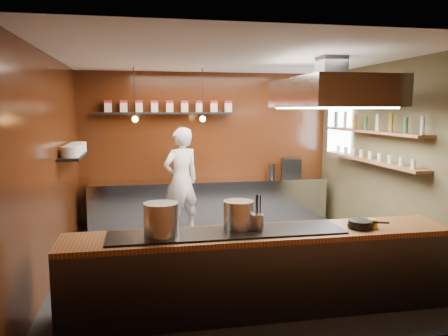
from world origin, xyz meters
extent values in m
plane|color=black|center=(0.00, 0.00, 0.00)|extent=(5.00, 5.00, 0.00)
plane|color=#38190A|center=(0.00, 2.50, 1.50)|extent=(5.00, 0.00, 5.00)
plane|color=#38190A|center=(-2.50, 0.00, 1.50)|extent=(0.00, 5.00, 5.00)
plane|color=#464027|center=(2.50, 0.00, 1.50)|extent=(0.00, 5.00, 5.00)
plane|color=silver|center=(0.00, 0.00, 3.00)|extent=(5.00, 5.00, 0.00)
plane|color=white|center=(2.45, 1.70, 1.90)|extent=(0.00, 1.00, 1.00)
cube|color=silver|center=(0.00, 2.17, 0.45)|extent=(4.60, 0.65, 0.90)
cube|color=#38383D|center=(0.00, -1.60, 0.43)|extent=(4.40, 0.70, 0.86)
cube|color=brown|center=(0.00, -1.60, 0.89)|extent=(4.40, 0.72, 0.06)
cube|color=black|center=(-0.40, -1.60, 0.93)|extent=(2.60, 0.55, 0.02)
cube|color=black|center=(-0.90, 2.36, 2.20)|extent=(2.60, 0.26, 0.04)
cube|color=black|center=(-2.34, 1.00, 1.55)|extent=(0.30, 1.40, 0.04)
cube|color=brown|center=(2.34, 0.30, 1.92)|extent=(0.26, 2.80, 0.04)
cube|color=brown|center=(2.34, 0.30, 1.45)|extent=(0.26, 2.80, 0.04)
cube|color=#38383D|center=(1.30, -0.40, 2.85)|extent=(0.35, 0.35, 0.30)
cube|color=silver|center=(1.30, -0.40, 2.50)|extent=(1.20, 2.00, 0.40)
cube|color=white|center=(1.30, -0.40, 2.29)|extent=(1.00, 1.80, 0.02)
cylinder|color=black|center=(-1.40, 1.70, 2.55)|extent=(0.01, 0.01, 0.90)
sphere|color=orange|center=(-1.40, 1.70, 2.10)|extent=(0.10, 0.10, 0.10)
cylinder|color=black|center=(-0.20, 1.70, 2.55)|extent=(0.01, 0.01, 0.90)
sphere|color=orange|center=(-0.20, 1.70, 2.10)|extent=(0.10, 0.10, 0.10)
cube|color=beige|center=(-1.90, 2.36, 2.31)|extent=(0.13, 0.13, 0.17)
cube|color=#B01521|center=(-1.90, 2.36, 2.42)|extent=(0.13, 0.13, 0.05)
cube|color=beige|center=(-1.61, 2.36, 2.31)|extent=(0.13, 0.13, 0.17)
cube|color=#B01521|center=(-1.61, 2.36, 2.42)|extent=(0.13, 0.13, 0.05)
cube|color=beige|center=(-1.32, 2.36, 2.31)|extent=(0.13, 0.13, 0.17)
cube|color=#B01521|center=(-1.32, 2.36, 2.42)|extent=(0.14, 0.13, 0.05)
cube|color=beige|center=(-1.04, 2.36, 2.31)|extent=(0.13, 0.13, 0.17)
cube|color=#B01521|center=(-1.04, 2.36, 2.42)|extent=(0.13, 0.13, 0.05)
cube|color=beige|center=(-0.75, 2.36, 2.31)|extent=(0.13, 0.13, 0.17)
cube|color=#B01521|center=(-0.75, 2.36, 2.42)|extent=(0.14, 0.13, 0.05)
cube|color=beige|center=(-0.46, 2.36, 2.31)|extent=(0.13, 0.13, 0.17)
cube|color=#B01521|center=(-0.46, 2.36, 2.42)|extent=(0.14, 0.13, 0.05)
cube|color=beige|center=(-0.18, 2.36, 2.31)|extent=(0.13, 0.13, 0.17)
cube|color=#B01521|center=(-0.18, 2.36, 2.42)|extent=(0.14, 0.13, 0.05)
cube|color=beige|center=(0.11, 2.36, 2.31)|extent=(0.13, 0.13, 0.17)
cube|color=#B01521|center=(0.11, 2.36, 2.42)|extent=(0.14, 0.13, 0.05)
cube|color=beige|center=(0.40, 2.36, 2.31)|extent=(0.13, 0.13, 0.17)
cube|color=#B01521|center=(0.40, 2.36, 2.42)|extent=(0.14, 0.13, 0.05)
cylinder|color=silver|center=(-2.34, 0.55, 1.65)|extent=(0.26, 0.26, 0.16)
cylinder|color=silver|center=(-2.34, 0.85, 1.65)|extent=(0.26, 0.26, 0.16)
cylinder|color=silver|center=(-2.34, 1.15, 1.65)|extent=(0.26, 0.26, 0.16)
cylinder|color=silver|center=(-2.34, 1.45, 1.65)|extent=(0.26, 0.26, 0.16)
cylinder|color=silver|center=(2.34, -1.00, 2.06)|extent=(0.06, 0.06, 0.24)
cylinder|color=#2D5933|center=(2.34, -0.63, 2.06)|extent=(0.06, 0.06, 0.24)
cylinder|color=#8C601E|center=(2.34, -0.26, 2.06)|extent=(0.06, 0.06, 0.24)
cylinder|color=silver|center=(2.34, 0.11, 2.06)|extent=(0.06, 0.06, 0.24)
cylinder|color=#2D5933|center=(2.34, 0.49, 2.06)|extent=(0.06, 0.06, 0.24)
cylinder|color=#8C601E|center=(2.34, 0.86, 2.06)|extent=(0.06, 0.06, 0.24)
cylinder|color=silver|center=(2.34, 1.23, 2.06)|extent=(0.06, 0.06, 0.24)
cylinder|color=#2D5933|center=(2.34, 1.60, 2.06)|extent=(0.06, 0.06, 0.24)
cylinder|color=silver|center=(2.34, -0.85, 1.53)|extent=(0.07, 0.07, 0.13)
cylinder|color=silver|center=(2.34, -0.56, 1.53)|extent=(0.07, 0.07, 0.13)
cylinder|color=silver|center=(2.34, -0.28, 1.53)|extent=(0.07, 0.07, 0.13)
cylinder|color=silver|center=(2.34, 0.01, 1.53)|extent=(0.07, 0.07, 0.13)
cylinder|color=silver|center=(2.34, 0.30, 1.53)|extent=(0.07, 0.07, 0.13)
cylinder|color=silver|center=(2.34, 0.59, 1.53)|extent=(0.07, 0.07, 0.13)
cylinder|color=silver|center=(2.34, 0.87, 1.53)|extent=(0.07, 0.07, 0.13)
cylinder|color=silver|center=(2.34, 1.16, 1.53)|extent=(0.07, 0.07, 0.13)
cylinder|color=silver|center=(2.34, 1.45, 1.53)|extent=(0.07, 0.07, 0.13)
cylinder|color=#B0B3B8|center=(-1.12, -1.64, 1.12)|extent=(0.41, 0.41, 0.36)
cylinder|color=silver|center=(-0.26, -1.51, 1.10)|extent=(0.39, 0.39, 0.32)
cylinder|color=#B4B6BB|center=(-0.05, -1.58, 1.03)|extent=(0.17, 0.17, 0.17)
cylinder|color=black|center=(1.14, -1.68, 0.96)|extent=(0.29, 0.29, 0.04)
cylinder|color=black|center=(1.14, -1.68, 0.99)|extent=(0.27, 0.27, 0.04)
cylinder|color=black|center=(1.35, -1.76, 0.99)|extent=(0.18, 0.08, 0.02)
cylinder|color=gold|center=(1.30, -1.68, 0.97)|extent=(0.14, 0.14, 0.10)
cube|color=black|center=(1.67, 2.18, 1.09)|extent=(0.48, 0.46, 0.39)
imported|color=white|center=(-0.59, 1.81, 0.97)|extent=(0.84, 0.72, 1.95)
camera|label=1|loc=(-1.31, -6.17, 2.27)|focal=35.00mm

